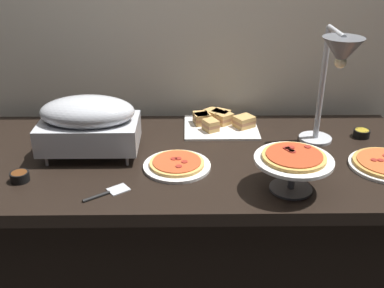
# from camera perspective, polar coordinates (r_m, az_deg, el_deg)

# --- Properties ---
(back_wall) EXTENTS (4.40, 0.04, 2.40)m
(back_wall) POSITION_cam_1_polar(r_m,az_deg,el_deg) (2.20, -0.67, 14.96)
(back_wall) COLOR beige
(back_wall) RESTS_ON ground_plane
(buffet_table) EXTENTS (1.90, 0.84, 0.76)m
(buffet_table) POSITION_cam_1_polar(r_m,az_deg,el_deg) (2.07, -0.53, -10.66)
(buffet_table) COLOR black
(buffet_table) RESTS_ON ground_plane
(chafing_dish) EXTENTS (0.39, 0.23, 0.25)m
(chafing_dish) POSITION_cam_1_polar(r_m,az_deg,el_deg) (1.86, -12.61, 2.59)
(chafing_dish) COLOR #B7BABF
(chafing_dish) RESTS_ON buffet_table
(heat_lamp) EXTENTS (0.15, 0.33, 0.50)m
(heat_lamp) POSITION_cam_1_polar(r_m,az_deg,el_deg) (1.81, 17.57, 9.53)
(heat_lamp) COLOR #B7BABF
(heat_lamp) RESTS_ON buffet_table
(pizza_plate_center) EXTENTS (0.26, 0.26, 0.03)m
(pizza_plate_center) POSITION_cam_1_polar(r_m,az_deg,el_deg) (1.77, -1.80, -2.56)
(pizza_plate_center) COLOR white
(pizza_plate_center) RESTS_ON buffet_table
(pizza_plate_raised_stand) EXTENTS (0.27, 0.27, 0.14)m
(pizza_plate_raised_stand) POSITION_cam_1_polar(r_m,az_deg,el_deg) (1.62, 12.51, -2.17)
(pizza_plate_raised_stand) COLOR #595B60
(pizza_plate_raised_stand) RESTS_ON buffet_table
(sandwich_platter) EXTENTS (0.33, 0.27, 0.06)m
(sandwich_platter) POSITION_cam_1_polar(r_m,az_deg,el_deg) (2.12, 3.41, 2.75)
(sandwich_platter) COLOR white
(sandwich_platter) RESTS_ON buffet_table
(sauce_cup_near) EXTENTS (0.07, 0.07, 0.04)m
(sauce_cup_near) POSITION_cam_1_polar(r_m,az_deg,el_deg) (1.79, -20.45, -3.76)
(sauce_cup_near) COLOR black
(sauce_cup_near) RESTS_ON buffet_table
(sauce_cup_far) EXTENTS (0.07, 0.07, 0.03)m
(sauce_cup_far) POSITION_cam_1_polar(r_m,az_deg,el_deg) (2.15, 20.28, 1.28)
(sauce_cup_far) COLOR black
(sauce_cup_far) RESTS_ON buffet_table
(serving_spatula) EXTENTS (0.16, 0.13, 0.01)m
(serving_spatula) POSITION_cam_1_polar(r_m,az_deg,el_deg) (1.64, -10.26, -5.96)
(serving_spatula) COLOR #B7BABF
(serving_spatula) RESTS_ON buffet_table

